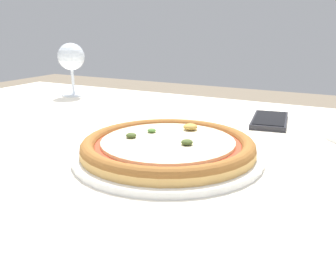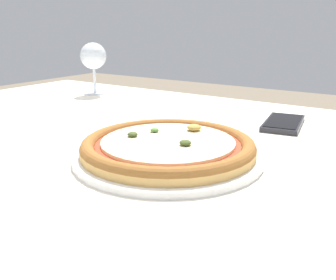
{
  "view_description": "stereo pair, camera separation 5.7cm",
  "coord_description": "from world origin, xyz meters",
  "px_view_note": "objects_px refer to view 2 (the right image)",
  "views": [
    {
      "loc": [
        0.39,
        -0.51,
        0.92
      ],
      "look_at": [
        0.14,
        -0.03,
        0.75
      ],
      "focal_mm": 40.0,
      "sensor_mm": 36.0,
      "label": 1
    },
    {
      "loc": [
        0.44,
        -0.48,
        0.92
      ],
      "look_at": [
        0.14,
        -0.03,
        0.75
      ],
      "focal_mm": 40.0,
      "sensor_mm": 36.0,
      "label": 2
    }
  ],
  "objects_px": {
    "dining_table": "(113,183)",
    "cell_phone": "(283,123)",
    "wine_glass_far_left": "(93,58)",
    "pizza_plate": "(168,148)"
  },
  "relations": [
    {
      "from": "pizza_plate",
      "to": "dining_table",
      "type": "bearing_deg",
      "value": 169.74
    },
    {
      "from": "pizza_plate",
      "to": "cell_phone",
      "type": "bearing_deg",
      "value": 73.56
    },
    {
      "from": "dining_table",
      "to": "wine_glass_far_left",
      "type": "relative_size",
      "value": 8.77
    },
    {
      "from": "dining_table",
      "to": "pizza_plate",
      "type": "height_order",
      "value": "pizza_plate"
    },
    {
      "from": "wine_glass_far_left",
      "to": "cell_phone",
      "type": "distance_m",
      "value": 0.6
    },
    {
      "from": "dining_table",
      "to": "cell_phone",
      "type": "bearing_deg",
      "value": 50.16
    },
    {
      "from": "dining_table",
      "to": "pizza_plate",
      "type": "relative_size",
      "value": 4.52
    },
    {
      "from": "wine_glass_far_left",
      "to": "pizza_plate",
      "type": "bearing_deg",
      "value": -35.4
    },
    {
      "from": "wine_glass_far_left",
      "to": "cell_phone",
      "type": "xyz_separation_m",
      "value": [
        0.58,
        -0.06,
        -0.1
      ]
    },
    {
      "from": "pizza_plate",
      "to": "wine_glass_far_left",
      "type": "xyz_separation_m",
      "value": [
        -0.5,
        0.35,
        0.09
      ]
    }
  ]
}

